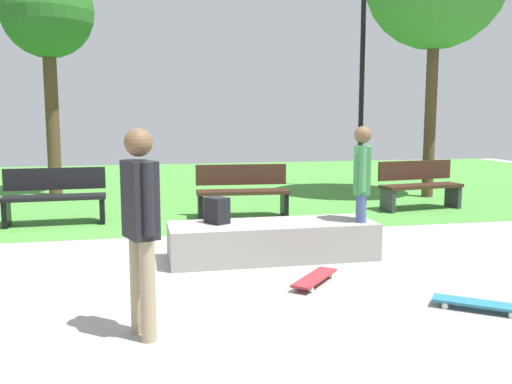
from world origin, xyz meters
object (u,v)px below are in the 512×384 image
backpack_on_ledge (217,210)px  skater_watching (362,181)px  tree_leaning_ash (47,15)px  skateboard_spare (315,278)px  park_bench_far_right (419,184)px  park_bench_center_lawn (55,195)px  lamp_post (362,65)px  concrete_ledge (273,241)px  skater_performing_trick (141,218)px  park_bench_near_path (242,190)px  skateboard_by_ledge (479,304)px

backpack_on_ledge → skater_watching: bearing=52.2°
tree_leaning_ash → backpack_on_ledge: bearing=-66.6°
skateboard_spare → park_bench_far_right: (3.41, 4.13, 0.42)m
skater_watching → skateboard_spare: (-0.93, -1.02, -0.88)m
park_bench_center_lawn → park_bench_far_right: bearing=0.9°
park_bench_center_lawn → lamp_post: bearing=26.0°
skateboard_spare → tree_leaning_ash: 9.19m
concrete_ledge → tree_leaning_ash: bearing=117.9°
skateboard_spare → park_bench_center_lawn: 5.10m
park_bench_far_right → skateboard_spare: bearing=-129.6°
skater_performing_trick → skater_watching: bearing=37.4°
skater_watching → backpack_on_ledge: bearing=173.1°
park_bench_far_right → lamp_post: bearing=88.1°
skateboard_spare → tree_leaning_ash: size_ratio=0.15×
backpack_on_ledge → park_bench_near_path: park_bench_near_path is taller
concrete_ledge → park_bench_far_right: bearing=39.9°
backpack_on_ledge → park_bench_near_path: (0.84, 2.79, -0.13)m
skateboard_by_ledge → tree_leaning_ash: bearing=119.0°
skateboard_by_ledge → skater_watching: bearing=97.3°
skater_performing_trick → park_bench_near_path: (1.77, 5.08, -0.49)m
park_bench_far_right → concrete_ledge: bearing=-140.1°
concrete_ledge → tree_leaning_ash: tree_leaning_ash is taller
park_bench_far_right → skater_performing_trick: bearing=-135.1°
park_bench_near_path → backpack_on_ledge: bearing=-106.8°
skateboard_by_ledge → park_bench_near_path: (-1.21, 5.12, 0.42)m
backpack_on_ledge → skateboard_by_ledge: (2.06, -2.33, -0.55)m
concrete_ledge → skateboard_by_ledge: bearing=-57.9°
park_bench_center_lawn → tree_leaning_ash: tree_leaning_ash is taller
park_bench_center_lawn → backpack_on_ledge: bearing=-50.9°
backpack_on_ledge → skater_watching: 1.83m
skateboard_spare → park_bench_far_right: bearing=50.4°
skater_watching → park_bench_center_lawn: (-4.05, 3.00, -0.47)m
park_bench_far_right → park_bench_center_lawn: same height
skater_watching → tree_leaning_ash: 8.46m
concrete_ledge → park_bench_center_lawn: 4.13m
backpack_on_ledge → skater_performing_trick: size_ratio=0.19×
skateboard_by_ledge → skateboard_spare: same height
concrete_ledge → backpack_on_ledge: (-0.67, 0.12, 0.39)m
skater_watching → lamp_post: bearing=67.5°
concrete_ledge → skater_watching: size_ratio=1.56×
backpack_on_ledge → tree_leaning_ash: size_ratio=0.06×
skateboard_by_ledge → park_bench_center_lawn: bearing=130.2°
skateboard_by_ledge → park_bench_near_path: park_bench_near_path is taller
backpack_on_ledge → park_bench_far_right: size_ratio=0.19×
concrete_ledge → park_bench_far_right: park_bench_far_right is taller
skater_watching → skateboard_spare: bearing=-132.4°
skateboard_spare → lamp_post: (3.51, 7.26, 2.90)m
backpack_on_ledge → park_bench_far_right: bearing=93.2°
backpack_on_ledge → park_bench_center_lawn: park_bench_center_lawn is taller
tree_leaning_ash → lamp_post: lamp_post is taller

